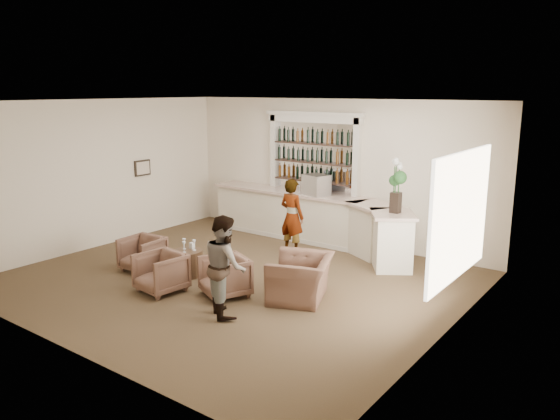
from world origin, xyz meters
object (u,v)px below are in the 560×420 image
(armchair_right, at_px, (225,277))
(cocktail_table, at_px, (188,263))
(guest, at_px, (225,265))
(sommelier, at_px, (292,217))
(espresso_machine, at_px, (316,185))
(armchair_far, at_px, (301,278))
(flower_vase, at_px, (397,182))
(armchair_left, at_px, (143,254))
(armchair_center, at_px, (161,273))
(bar_counter, at_px, (315,219))

(armchair_right, bearing_deg, cocktail_table, -170.26)
(cocktail_table, xyz_separation_m, guest, (1.81, -0.94, 0.56))
(sommelier, distance_m, guest, 3.44)
(cocktail_table, distance_m, sommelier, 2.54)
(sommelier, xyz_separation_m, espresso_machine, (-0.03, 1.01, 0.55))
(sommelier, relative_size, guest, 1.03)
(armchair_right, bearing_deg, guest, -21.44)
(guest, relative_size, armchair_far, 1.42)
(guest, height_order, espresso_machine, same)
(guest, relative_size, flower_vase, 1.50)
(sommelier, bearing_deg, cocktail_table, 76.78)
(guest, bearing_deg, flower_vase, -72.29)
(armchair_far, xyz_separation_m, espresso_machine, (-1.67, 3.06, 1.01))
(sommelier, xyz_separation_m, armchair_left, (-1.74, -2.66, -0.49))
(armchair_center, bearing_deg, armchair_right, 33.70)
(bar_counter, xyz_separation_m, armchair_center, (-0.50, -4.22, -0.22))
(flower_vase, bearing_deg, armchair_right, -118.62)
(bar_counter, distance_m, armchair_far, 3.48)
(bar_counter, distance_m, armchair_left, 4.02)
(flower_vase, bearing_deg, armchair_left, -142.14)
(sommelier, relative_size, armchair_center, 2.15)
(armchair_left, bearing_deg, armchair_far, 5.80)
(guest, height_order, armchair_center, guest)
(cocktail_table, distance_m, armchair_right, 1.33)
(bar_counter, height_order, cocktail_table, bar_counter)
(cocktail_table, height_order, espresso_machine, espresso_machine)
(sommelier, bearing_deg, armchair_left, 61.93)
(armchair_far, distance_m, espresso_machine, 3.63)
(bar_counter, relative_size, sommelier, 3.45)
(cocktail_table, bearing_deg, espresso_machine, 77.49)
(sommelier, distance_m, armchair_far, 2.66)
(armchair_center, height_order, armchair_far, armchair_far)
(sommelier, bearing_deg, armchair_right, 105.49)
(sommelier, relative_size, flower_vase, 1.54)
(bar_counter, distance_m, sommelier, 1.02)
(guest, bearing_deg, espresso_machine, -40.82)
(sommelier, bearing_deg, armchair_center, 85.49)
(guest, height_order, armchair_right, guest)
(armchair_center, relative_size, espresso_machine, 1.44)
(armchair_left, distance_m, armchair_right, 2.23)
(armchair_far, bearing_deg, guest, -47.87)
(armchair_right, distance_m, flower_vase, 3.81)
(sommelier, height_order, guest, sommelier)
(cocktail_table, height_order, armchair_far, armchair_far)
(sommelier, relative_size, armchair_right, 2.17)
(sommelier, height_order, flower_vase, flower_vase)
(armchair_left, height_order, armchair_right, armchair_right)
(armchair_right, relative_size, espresso_machine, 1.43)
(armchair_left, height_order, armchair_center, armchair_center)
(sommelier, distance_m, espresso_machine, 1.15)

